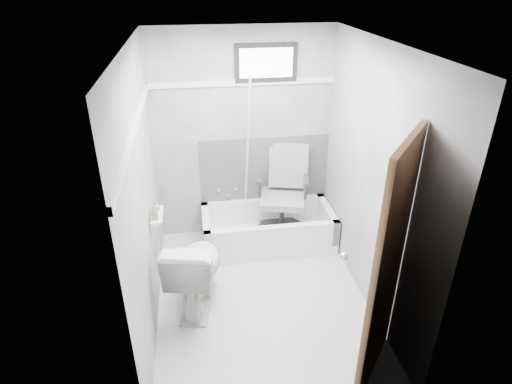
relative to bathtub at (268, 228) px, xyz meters
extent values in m
plane|color=white|center=(-0.23, -0.93, -0.21)|extent=(2.60, 2.60, 0.00)
plane|color=silver|center=(-0.23, -0.93, 2.19)|extent=(2.60, 2.60, 0.00)
cube|color=slate|center=(-0.23, 0.37, 0.99)|extent=(2.00, 0.02, 2.40)
cube|color=slate|center=(-0.23, -2.23, 0.99)|extent=(2.00, 0.02, 2.40)
cube|color=slate|center=(-1.23, -0.93, 0.99)|extent=(0.02, 2.60, 2.40)
cube|color=slate|center=(0.77, -0.93, 0.99)|extent=(0.02, 2.60, 2.40)
imported|color=silver|center=(-0.85, -0.91, 0.19)|extent=(0.62, 0.89, 0.79)
cube|color=#4C4C4F|center=(0.02, 0.36, 0.59)|extent=(1.50, 0.02, 0.78)
cube|color=white|center=(-0.23, 0.36, 1.61)|extent=(2.00, 0.02, 0.06)
cube|color=white|center=(-1.22, -0.93, 1.61)|extent=(0.02, 2.60, 0.06)
cylinder|color=silver|center=(-0.22, 0.13, 0.84)|extent=(0.02, 0.57, 1.88)
cube|color=silver|center=(-1.16, -0.71, 0.69)|extent=(0.10, 0.32, 0.02)
imported|color=#977B4B|center=(-1.17, -0.79, 0.76)|extent=(0.05, 0.05, 0.12)
imported|color=teal|center=(-1.17, -0.65, 0.75)|extent=(0.10, 0.10, 0.10)
camera|label=1|loc=(-0.78, -4.14, 2.68)|focal=30.00mm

